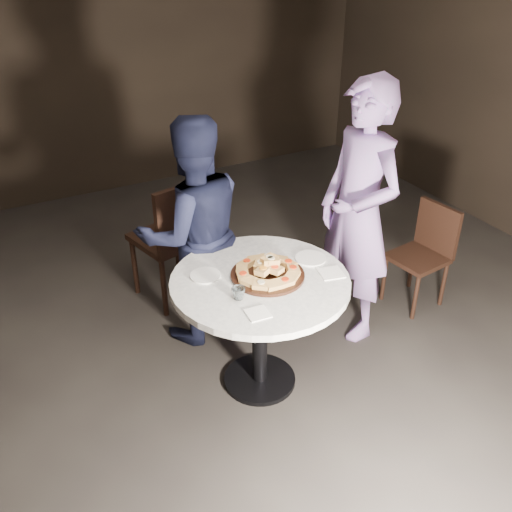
% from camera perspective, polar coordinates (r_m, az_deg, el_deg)
% --- Properties ---
extents(floor, '(7.00, 7.00, 0.00)m').
position_cam_1_polar(floor, '(3.84, 1.29, -12.03)').
color(floor, black).
rests_on(floor, ground).
extents(table, '(1.07, 1.07, 0.79)m').
position_cam_1_polar(table, '(3.41, 0.40, -4.40)').
color(table, black).
rests_on(table, ground).
extents(serving_board, '(0.53, 0.53, 0.02)m').
position_cam_1_polar(serving_board, '(3.35, 1.16, -1.91)').
color(serving_board, black).
rests_on(serving_board, table).
extents(focaccia_pile, '(0.39, 0.38, 0.10)m').
position_cam_1_polar(focaccia_pile, '(3.33, 1.20, -1.31)').
color(focaccia_pile, tan).
rests_on(focaccia_pile, serving_board).
extents(plate_left, '(0.22, 0.22, 0.01)m').
position_cam_1_polar(plate_left, '(3.36, -5.09, -1.95)').
color(plate_left, white).
rests_on(plate_left, table).
extents(plate_right, '(0.24, 0.24, 0.01)m').
position_cam_1_polar(plate_right, '(3.53, 5.48, -0.24)').
color(plate_right, white).
rests_on(plate_right, table).
extents(water_glass, '(0.10, 0.10, 0.07)m').
position_cam_1_polar(water_glass, '(3.14, -1.76, -3.75)').
color(water_glass, silver).
rests_on(water_glass, table).
extents(napkin_near, '(0.13, 0.13, 0.01)m').
position_cam_1_polar(napkin_near, '(3.04, 0.18, -5.77)').
color(napkin_near, white).
rests_on(napkin_near, table).
extents(napkin_far, '(0.16, 0.16, 0.01)m').
position_cam_1_polar(napkin_far, '(3.40, 7.52, -1.70)').
color(napkin_far, white).
rests_on(napkin_far, table).
extents(chair_far, '(0.58, 0.60, 1.02)m').
position_cam_1_polar(chair_far, '(4.28, -8.04, 2.22)').
color(chair_far, black).
rests_on(chair_far, ground).
extents(chair_right, '(0.43, 0.41, 0.79)m').
position_cam_1_polar(chair_right, '(4.50, 16.62, 0.75)').
color(chair_right, black).
rests_on(chair_right, ground).
extents(diner_navy, '(0.82, 0.67, 1.61)m').
position_cam_1_polar(diner_navy, '(3.81, -6.26, 2.27)').
color(diner_navy, black).
rests_on(diner_navy, ground).
extents(diner_teal, '(0.47, 0.69, 1.82)m').
position_cam_1_polar(diner_teal, '(3.86, 10.23, 4.14)').
color(diner_teal, '#7B63A0').
rests_on(diner_teal, ground).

